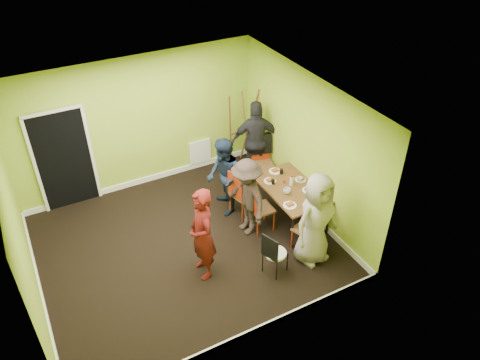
{
  "coord_description": "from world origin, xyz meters",
  "views": [
    {
      "loc": [
        -2.06,
        -5.97,
        5.85
      ],
      "look_at": [
        1.12,
        0.0,
        1.07
      ],
      "focal_mm": 35.0,
      "sensor_mm": 36.0,
      "label": 1
    }
  ],
  "objects_px": {
    "orange_bottle": "(284,182)",
    "person_left_near": "(247,197)",
    "thermos": "(292,181)",
    "person_standing": "(202,235)",
    "chair_bentwood": "(273,252)",
    "person_back_end": "(256,141)",
    "blue_bottle": "(313,186)",
    "dining_table": "(291,190)",
    "chair_back_end": "(261,149)",
    "chair_front_end": "(310,227)",
    "easel": "(242,130)",
    "person_front_end": "(316,219)",
    "person_left_far": "(224,177)",
    "chair_left_far": "(240,191)",
    "chair_left_near": "(258,206)"
  },
  "relations": [
    {
      "from": "chair_bentwood",
      "to": "person_front_end",
      "type": "relative_size",
      "value": 0.49
    },
    {
      "from": "person_front_end",
      "to": "person_back_end",
      "type": "bearing_deg",
      "value": 73.16
    },
    {
      "from": "blue_bottle",
      "to": "person_left_near",
      "type": "bearing_deg",
      "value": 163.0
    },
    {
      "from": "person_left_far",
      "to": "person_left_near",
      "type": "xyz_separation_m",
      "value": [
        0.09,
        -0.74,
        -0.02
      ]
    },
    {
      "from": "person_left_far",
      "to": "easel",
      "type": "bearing_deg",
      "value": 151.9
    },
    {
      "from": "thermos",
      "to": "orange_bottle",
      "type": "relative_size",
      "value": 2.7
    },
    {
      "from": "dining_table",
      "to": "person_standing",
      "type": "height_order",
      "value": "person_standing"
    },
    {
      "from": "chair_back_end",
      "to": "thermos",
      "type": "distance_m",
      "value": 1.37
    },
    {
      "from": "chair_left_far",
      "to": "easel",
      "type": "bearing_deg",
      "value": 136.73
    },
    {
      "from": "chair_left_near",
      "to": "person_standing",
      "type": "bearing_deg",
      "value": -67.0
    },
    {
      "from": "person_left_far",
      "to": "person_front_end",
      "type": "relative_size",
      "value": 0.91
    },
    {
      "from": "chair_left_far",
      "to": "person_standing",
      "type": "relative_size",
      "value": 0.6
    },
    {
      "from": "orange_bottle",
      "to": "person_front_end",
      "type": "bearing_deg",
      "value": -98.18
    },
    {
      "from": "chair_back_end",
      "to": "chair_front_end",
      "type": "relative_size",
      "value": 1.13
    },
    {
      "from": "dining_table",
      "to": "person_left_far",
      "type": "relative_size",
      "value": 0.95
    },
    {
      "from": "chair_left_far",
      "to": "person_back_end",
      "type": "xyz_separation_m",
      "value": [
        0.92,
        0.99,
        0.33
      ]
    },
    {
      "from": "chair_front_end",
      "to": "easel",
      "type": "bearing_deg",
      "value": 65.41
    },
    {
      "from": "chair_bentwood",
      "to": "thermos",
      "type": "xyz_separation_m",
      "value": [
        1.06,
        1.12,
        0.38
      ]
    },
    {
      "from": "chair_bentwood",
      "to": "blue_bottle",
      "type": "xyz_separation_m",
      "value": [
        1.3,
        0.8,
        0.39
      ]
    },
    {
      "from": "dining_table",
      "to": "person_left_near",
      "type": "xyz_separation_m",
      "value": [
        -0.88,
        0.1,
        0.07
      ]
    },
    {
      "from": "dining_table",
      "to": "blue_bottle",
      "type": "height_order",
      "value": "blue_bottle"
    },
    {
      "from": "chair_front_end",
      "to": "dining_table",
      "type": "bearing_deg",
      "value": 59.97
    },
    {
      "from": "dining_table",
      "to": "person_left_near",
      "type": "bearing_deg",
      "value": 173.78
    },
    {
      "from": "person_back_end",
      "to": "chair_left_near",
      "type": "bearing_deg",
      "value": 82.87
    },
    {
      "from": "person_back_end",
      "to": "chair_left_far",
      "type": "bearing_deg",
      "value": 68.6
    },
    {
      "from": "dining_table",
      "to": "blue_bottle",
      "type": "xyz_separation_m",
      "value": [
        0.3,
        -0.26,
        0.16
      ]
    },
    {
      "from": "thermos",
      "to": "person_back_end",
      "type": "distance_m",
      "value": 1.48
    },
    {
      "from": "orange_bottle",
      "to": "person_left_near",
      "type": "distance_m",
      "value": 0.85
    },
    {
      "from": "chair_bentwood",
      "to": "chair_front_end",
      "type": "bearing_deg",
      "value": 81.6
    },
    {
      "from": "easel",
      "to": "person_front_end",
      "type": "relative_size",
      "value": 1.06
    },
    {
      "from": "blue_bottle",
      "to": "person_front_end",
      "type": "height_order",
      "value": "person_front_end"
    },
    {
      "from": "chair_left_near",
      "to": "person_left_near",
      "type": "bearing_deg",
      "value": -107.15
    },
    {
      "from": "chair_left_near",
      "to": "person_front_end",
      "type": "bearing_deg",
      "value": 23.98
    },
    {
      "from": "chair_bentwood",
      "to": "blue_bottle",
      "type": "height_order",
      "value": "blue_bottle"
    },
    {
      "from": "chair_left_far",
      "to": "blue_bottle",
      "type": "relative_size",
      "value": 4.93
    },
    {
      "from": "thermos",
      "to": "person_standing",
      "type": "bearing_deg",
      "value": -164.66
    },
    {
      "from": "chair_bentwood",
      "to": "person_left_near",
      "type": "xyz_separation_m",
      "value": [
        0.13,
        1.16,
        0.3
      ]
    },
    {
      "from": "chair_left_near",
      "to": "orange_bottle",
      "type": "height_order",
      "value": "chair_left_near"
    },
    {
      "from": "chair_bentwood",
      "to": "thermos",
      "type": "relative_size",
      "value": 4.24
    },
    {
      "from": "blue_bottle",
      "to": "person_standing",
      "type": "distance_m",
      "value": 2.33
    },
    {
      "from": "chair_back_end",
      "to": "chair_left_far",
      "type": "bearing_deg",
      "value": 55.7
    },
    {
      "from": "chair_left_near",
      "to": "orange_bottle",
      "type": "relative_size",
      "value": 13.25
    },
    {
      "from": "thermos",
      "to": "blue_bottle",
      "type": "bearing_deg",
      "value": -52.78
    },
    {
      "from": "person_standing",
      "to": "chair_front_end",
      "type": "bearing_deg",
      "value": 80.53
    },
    {
      "from": "chair_back_end",
      "to": "person_left_near",
      "type": "height_order",
      "value": "person_left_near"
    },
    {
      "from": "person_left_near",
      "to": "chair_front_end",
      "type": "bearing_deg",
      "value": 32.53
    },
    {
      "from": "person_front_end",
      "to": "easel",
      "type": "bearing_deg",
      "value": 75.33
    },
    {
      "from": "chair_left_far",
      "to": "orange_bottle",
      "type": "xyz_separation_m",
      "value": [
        0.74,
        -0.38,
        0.22
      ]
    },
    {
      "from": "person_standing",
      "to": "person_left_near",
      "type": "bearing_deg",
      "value": 119.96
    },
    {
      "from": "chair_bentwood",
      "to": "person_back_end",
      "type": "bearing_deg",
      "value": 136.17
    }
  ]
}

